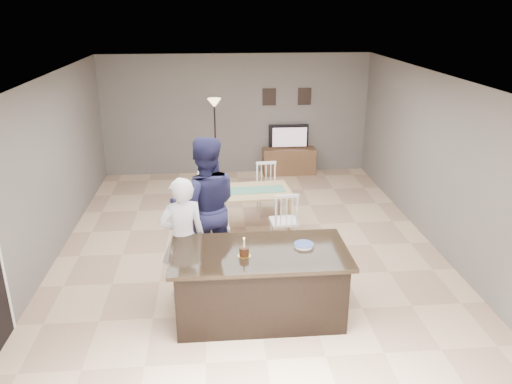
{
  "coord_description": "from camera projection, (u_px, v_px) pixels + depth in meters",
  "views": [
    {
      "loc": [
        -0.5,
        -7.15,
        3.67
      ],
      "look_at": [
        0.09,
        -0.3,
        1.1
      ],
      "focal_mm": 35.0,
      "sensor_mm": 36.0,
      "label": 1
    }
  ],
  "objects": [
    {
      "name": "floor",
      "position": [
        249.0,
        249.0,
        8.0
      ],
      "size": [
        8.0,
        8.0,
        0.0
      ],
      "primitive_type": "plane",
      "color": "#DCB58D",
      "rests_on": "ground"
    },
    {
      "name": "room_shell",
      "position": [
        249.0,
        149.0,
        7.41
      ],
      "size": [
        8.0,
        8.0,
        8.0
      ],
      "color": "slate",
      "rests_on": "floor"
    },
    {
      "name": "kitchen_island",
      "position": [
        259.0,
        283.0,
        6.16
      ],
      "size": [
        2.15,
        1.1,
        0.9
      ],
      "color": "black",
      "rests_on": "floor"
    },
    {
      "name": "tv_console",
      "position": [
        289.0,
        161.0,
        11.51
      ],
      "size": [
        1.2,
        0.4,
        0.6
      ],
      "primitive_type": "cube",
      "color": "brown",
      "rests_on": "floor"
    },
    {
      "name": "television",
      "position": [
        289.0,
        137.0,
        11.37
      ],
      "size": [
        0.91,
        0.12,
        0.53
      ],
      "primitive_type": "imported",
      "rotation": [
        0.0,
        0.0,
        3.14
      ],
      "color": "black",
      "rests_on": "tv_console"
    },
    {
      "name": "tv_screen_glow",
      "position": [
        290.0,
        137.0,
        11.3
      ],
      "size": [
        0.78,
        0.0,
        0.78
      ],
      "primitive_type": "plane",
      "rotation": [
        1.57,
        0.0,
        3.14
      ],
      "color": "orange",
      "rests_on": "tv_console"
    },
    {
      "name": "picture_frames",
      "position": [
        287.0,
        97.0,
        11.18
      ],
      "size": [
        1.1,
        0.02,
        0.38
      ],
      "color": "black",
      "rests_on": "room_shell"
    },
    {
      "name": "woman",
      "position": [
        183.0,
        238.0,
        6.48
      ],
      "size": [
        0.69,
        0.55,
        1.67
      ],
      "primitive_type": "imported",
      "rotation": [
        0.0,
        0.0,
        3.42
      ],
      "color": "silver",
      "rests_on": "floor"
    },
    {
      "name": "man",
      "position": [
        205.0,
        207.0,
        7.0
      ],
      "size": [
        1.04,
        0.84,
        2.03
      ],
      "primitive_type": "imported",
      "rotation": [
        0.0,
        0.0,
        3.21
      ],
      "color": "#1A1A3A",
      "rests_on": "floor"
    },
    {
      "name": "birthday_cake",
      "position": [
        244.0,
        252.0,
        5.86
      ],
      "size": [
        0.16,
        0.16,
        0.24
      ],
      "color": "gold",
      "rests_on": "kitchen_island"
    },
    {
      "name": "plate_stack",
      "position": [
        304.0,
        245.0,
        6.11
      ],
      "size": [
        0.24,
        0.24,
        0.04
      ],
      "color": "white",
      "rests_on": "kitchen_island"
    },
    {
      "name": "dining_table",
      "position": [
        244.0,
        198.0,
        8.44
      ],
      "size": [
        1.65,
        1.9,
        0.97
      ],
      "rotation": [
        0.0,
        0.0,
        0.08
      ],
      "color": "tan",
      "rests_on": "floor"
    },
    {
      "name": "floor_lamp",
      "position": [
        215.0,
        119.0,
        10.38
      ],
      "size": [
        0.28,
        0.28,
        1.88
      ],
      "color": "black",
      "rests_on": "floor"
    }
  ]
}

